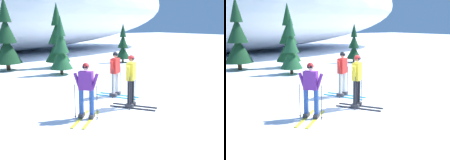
# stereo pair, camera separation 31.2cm
# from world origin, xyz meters

# --- Properties ---
(ground_plane) EXTENTS (120.00, 120.00, 0.00)m
(ground_plane) POSITION_xyz_m (0.00, 0.00, 0.00)
(ground_plane) COLOR white
(skier_yellow_jacket) EXTENTS (1.27, 1.57, 1.84)m
(skier_yellow_jacket) POSITION_xyz_m (0.33, -0.22, 0.97)
(skier_yellow_jacket) COLOR black
(skier_yellow_jacket) RESTS_ON ground
(skier_purple_jacket) EXTENTS (1.44, 1.41, 1.74)m
(skier_purple_jacket) POSITION_xyz_m (-1.51, -0.36, 0.92)
(skier_purple_jacket) COLOR gold
(skier_purple_jacket) RESTS_ON ground
(skier_red_jacket) EXTENTS (1.22, 1.71, 1.80)m
(skier_red_jacket) POSITION_xyz_m (0.72, 1.28, 0.95)
(skier_red_jacket) COLOR #2893CC
(skier_red_jacket) RESTS_ON ground
(pine_tree_center_left) EXTENTS (1.75, 1.75, 4.54)m
(pine_tree_center_left) POSITION_xyz_m (-1.33, 10.07, 1.90)
(pine_tree_center_left) COLOR #47301E
(pine_tree_center_left) RESTS_ON ground
(pine_tree_center_right) EXTENTS (1.29, 1.29, 3.34)m
(pine_tree_center_right) POSITION_xyz_m (0.87, 6.89, 1.40)
(pine_tree_center_right) COLOR #47301E
(pine_tree_center_right) RESTS_ON ground
(pine_tree_right) EXTENTS (1.63, 1.63, 4.22)m
(pine_tree_right) POSITION_xyz_m (1.67, 9.27, 1.76)
(pine_tree_right) COLOR #47301E
(pine_tree_right) RESTS_ON ground
(pine_tree_far_right) EXTENTS (1.12, 1.12, 2.91)m
(pine_tree_far_right) POSITION_xyz_m (6.73, 8.87, 1.22)
(pine_tree_far_right) COLOR #47301E
(pine_tree_far_right) RESTS_ON ground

